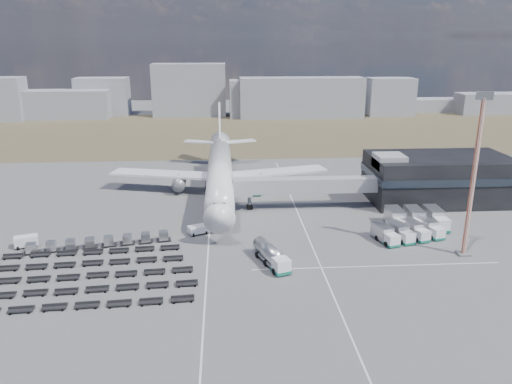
{
  "coord_description": "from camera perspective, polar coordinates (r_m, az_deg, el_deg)",
  "views": [
    {
      "loc": [
        1.01,
        -78.58,
        34.95
      ],
      "look_at": [
        7.5,
        19.84,
        4.0
      ],
      "focal_mm": 35.0,
      "sensor_mm": 36.0,
      "label": 1
    }
  ],
  "objects": [
    {
      "name": "service_trucks_near",
      "position": [
        93.93,
        16.94,
        -4.3
      ],
      "size": [
        12.92,
        9.3,
        2.58
      ],
      "rotation": [
        0.0,
        0.0,
        0.27
      ],
      "color": "white",
      "rests_on": "ground"
    },
    {
      "name": "grass_strip",
      "position": [
        191.8,
        -4.04,
        6.88
      ],
      "size": [
        420.0,
        90.0,
        0.01
      ],
      "primitive_type": "cube",
      "color": "brown",
      "rests_on": "ground"
    },
    {
      "name": "service_trucks_far",
      "position": [
        99.65,
        17.85,
        -2.95
      ],
      "size": [
        10.4,
        7.91,
        3.13
      ],
      "rotation": [
        0.0,
        0.0,
        -0.01
      ],
      "color": "white",
      "rests_on": "ground"
    },
    {
      "name": "jet_bridge",
      "position": [
        104.49,
        4.58,
        0.74
      ],
      "size": [
        30.3,
        3.8,
        7.05
      ],
      "color": "#939399",
      "rests_on": "ground"
    },
    {
      "name": "ground",
      "position": [
        86.01,
        -4.15,
        -6.6
      ],
      "size": [
        420.0,
        420.0,
        0.0
      ],
      "primitive_type": "plane",
      "color": "#565659",
      "rests_on": "ground"
    },
    {
      "name": "catering_truck",
      "position": [
        115.88,
        -0.14,
        0.66
      ],
      "size": [
        2.85,
        6.59,
        2.99
      ],
      "rotation": [
        0.0,
        0.0,
        -0.03
      ],
      "color": "white",
      "rests_on": "ground"
    },
    {
      "name": "utility_van",
      "position": [
        95.04,
        -24.76,
        -5.17
      ],
      "size": [
        4.19,
        2.87,
        2.08
      ],
      "primitive_type": "cube",
      "rotation": [
        0.0,
        0.0,
        0.33
      ],
      "color": "white",
      "rests_on": "ground"
    },
    {
      "name": "uld_row",
      "position": [
        90.53,
        -17.47,
        -5.46
      ],
      "size": [
        24.29,
        6.01,
        1.65
      ],
      "rotation": [
        0.0,
        0.0,
        0.18
      ],
      "color": "black",
      "rests_on": "ground"
    },
    {
      "name": "terminal",
      "position": [
        116.55,
        20.04,
        1.58
      ],
      "size": [
        30.4,
        16.4,
        11.0
      ],
      "color": "black",
      "rests_on": "ground"
    },
    {
      "name": "floodlight_mast",
      "position": [
        86.65,
        23.61,
        1.59
      ],
      "size": [
        2.54,
        2.08,
        26.91
      ],
      "rotation": [
        0.0,
        0.0,
        -0.4
      ],
      "color": "#BC441E",
      "rests_on": "ground"
    },
    {
      "name": "airliner",
      "position": [
        114.86,
        -4.15,
        2.41
      ],
      "size": [
        51.59,
        64.53,
        17.62
      ],
      "color": "white",
      "rests_on": "ground"
    },
    {
      "name": "pushback_tug",
      "position": [
        92.72,
        -6.62,
        -4.31
      ],
      "size": [
        4.14,
        3.35,
        1.6
      ],
      "primitive_type": "cube",
      "rotation": [
        0.0,
        0.0,
        0.43
      ],
      "color": "white",
      "rests_on": "ground"
    },
    {
      "name": "skyline",
      "position": [
        228.16,
        -6.84,
        10.55
      ],
      "size": [
        318.89,
        26.76,
        23.21
      ],
      "color": "gray",
      "rests_on": "ground"
    },
    {
      "name": "lane_markings",
      "position": [
        89.18,
        2.18,
        -5.66
      ],
      "size": [
        47.12,
        110.0,
        0.01
      ],
      "color": "silver",
      "rests_on": "ground"
    },
    {
      "name": "fuel_tanker",
      "position": [
        80.01,
        1.77,
        -7.25
      ],
      "size": [
        5.48,
        9.89,
        3.11
      ],
      "rotation": [
        0.0,
        0.0,
        0.34
      ],
      "color": "white",
      "rests_on": "ground"
    },
    {
      "name": "baggage_dollies",
      "position": [
        80.4,
        -19.18,
        -9.09
      ],
      "size": [
        34.7,
        21.78,
        0.77
      ],
      "rotation": [
        0.0,
        0.0,
        0.07
      ],
      "color": "black",
      "rests_on": "ground"
    }
  ]
}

